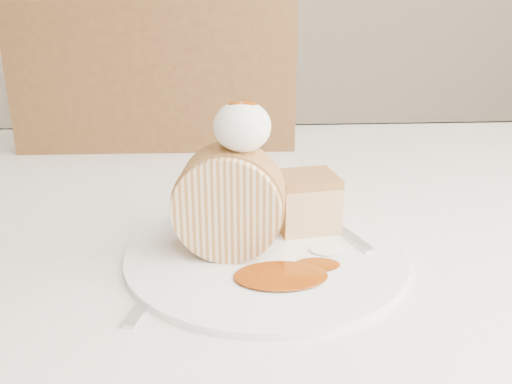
{
  "coord_description": "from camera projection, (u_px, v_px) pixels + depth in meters",
  "views": [
    {
      "loc": [
        -0.09,
        -0.47,
        1.04
      ],
      "look_at": [
        -0.05,
        0.09,
        0.82
      ],
      "focal_mm": 40.0,
      "sensor_mm": 36.0,
      "label": 1
    }
  ],
  "objects": [
    {
      "name": "chair_far",
      "position": [
        171.0,
        217.0,
        1.17
      ],
      "size": [
        0.48,
        0.48,
        1.0
      ],
      "rotation": [
        0.0,
        0.0,
        3.13
      ],
      "color": "brown",
      "rests_on": "ground"
    },
    {
      "name": "roulade_slice",
      "position": [
        229.0,
        203.0,
        0.59
      ],
      "size": [
        0.12,
        0.08,
        0.11
      ],
      "primitive_type": "cylinder",
      "rotation": [
        1.57,
        0.0,
        -0.13
      ],
      "color": "beige",
      "rests_on": "plate"
    },
    {
      "name": "table",
      "position": [
        291.0,
        273.0,
        0.77
      ],
      "size": [
        1.4,
        0.9,
        0.75
      ],
      "color": "white",
      "rests_on": "ground"
    },
    {
      "name": "cake_chunk",
      "position": [
        306.0,
        205.0,
        0.66
      ],
      "size": [
        0.08,
        0.07,
        0.06
      ],
      "primitive_type": "cube",
      "rotation": [
        0.0,
        0.0,
        0.17
      ],
      "color": "#A5783E",
      "rests_on": "plate"
    },
    {
      "name": "fork",
      "position": [
        340.0,
        229.0,
        0.66
      ],
      "size": [
        0.08,
        0.18,
        0.0
      ],
      "primitive_type": "cube",
      "rotation": [
        0.0,
        0.0,
        0.35
      ],
      "color": "silver",
      "rests_on": "plate"
    },
    {
      "name": "spoon",
      "position": [
        154.0,
        288.0,
        0.55
      ],
      "size": [
        0.06,
        0.16,
        0.0
      ],
      "primitive_type": "cube",
      "rotation": [
        0.0,
        0.0,
        -0.23
      ],
      "color": "silver",
      "rests_on": "table"
    },
    {
      "name": "caramel_pool",
      "position": [
        281.0,
        276.0,
        0.56
      ],
      "size": [
        0.1,
        0.08,
        0.0
      ],
      "primitive_type": null,
      "rotation": [
        0.0,
        0.0,
        0.17
      ],
      "color": "#7D3005",
      "rests_on": "plate"
    },
    {
      "name": "plate",
      "position": [
        266.0,
        254.0,
        0.61
      ],
      "size": [
        0.35,
        0.35,
        0.01
      ],
      "primitive_type": "cylinder",
      "rotation": [
        0.0,
        0.0,
        0.17
      ],
      "color": "white",
      "rests_on": "table"
    },
    {
      "name": "caramel_drizzle",
      "position": [
        243.0,
        98.0,
        0.56
      ],
      "size": [
        0.03,
        0.02,
        0.01
      ],
      "primitive_type": "ellipsoid",
      "color": "#7D3005",
      "rests_on": "whipped_cream"
    },
    {
      "name": "whipped_cream",
      "position": [
        242.0,
        127.0,
        0.57
      ],
      "size": [
        0.06,
        0.06,
        0.05
      ],
      "primitive_type": "ellipsoid",
      "color": "white",
      "rests_on": "roulade_slice"
    }
  ]
}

